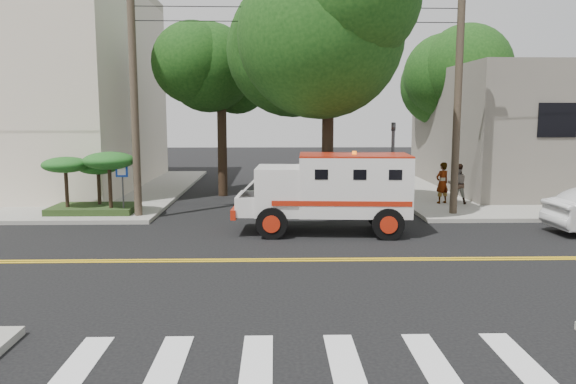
{
  "coord_description": "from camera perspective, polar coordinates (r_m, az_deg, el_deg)",
  "views": [
    {
      "loc": [
        -0.5,
        -14.74,
        3.94
      ],
      "look_at": [
        -0.11,
        1.83,
        1.6
      ],
      "focal_mm": 35.0,
      "sensor_mm": 36.0,
      "label": 1
    }
  ],
  "objects": [
    {
      "name": "pedestrian_b",
      "position": [
        24.55,
        16.82,
        0.81
      ],
      "size": [
        0.86,
        0.69,
        1.69
      ],
      "primitive_type": "imported",
      "rotation": [
        0.0,
        0.0,
        3.08
      ],
      "color": "gray",
      "rests_on": "sidewalk_ne"
    },
    {
      "name": "pedestrian_a",
      "position": [
        24.52,
        15.4,
        0.91
      ],
      "size": [
        0.75,
        0.64,
        1.74
      ],
      "primitive_type": "imported",
      "rotation": [
        0.0,
        0.0,
        3.58
      ],
      "color": "gray",
      "rests_on": "sidewalk_ne"
    },
    {
      "name": "building_right",
      "position": [
        32.66,
        27.14,
        5.78
      ],
      "size": [
        14.0,
        12.0,
        6.0
      ],
      "primitive_type": "cube",
      "color": "#6A645B",
      "rests_on": "sidewalk_ne"
    },
    {
      "name": "tree_left",
      "position": [
        26.67,
        -6.16,
        11.84
      ],
      "size": [
        4.48,
        4.2,
        7.7
      ],
      "color": "black",
      "rests_on": "ground"
    },
    {
      "name": "ground",
      "position": [
        15.26,
        0.59,
        -6.93
      ],
      "size": [
        100.0,
        100.0,
        0.0
      ],
      "primitive_type": "plane",
      "color": "black",
      "rests_on": "ground"
    },
    {
      "name": "palm_planter",
      "position": [
        22.57,
        -19.24,
        1.76
      ],
      "size": [
        3.52,
        2.63,
        2.36
      ],
      "color": "#1E3314",
      "rests_on": "sidewalk_nw"
    },
    {
      "name": "utility_pole_right",
      "position": [
        22.02,
        16.87,
        9.16
      ],
      "size": [
        0.28,
        0.28,
        9.0
      ],
      "primitive_type": "cylinder",
      "color": "#382D23",
      "rests_on": "ground"
    },
    {
      "name": "tree_main",
      "position": [
        21.34,
        5.47,
        16.79
      ],
      "size": [
        6.08,
        5.7,
        9.85
      ],
      "color": "black",
      "rests_on": "ground"
    },
    {
      "name": "sidewalk_nw",
      "position": [
        31.32,
        -25.85,
        0.14
      ],
      "size": [
        17.0,
        17.0,
        0.15
      ],
      "primitive_type": "cube",
      "color": "gray",
      "rests_on": "ground"
    },
    {
      "name": "sidewalk_ne",
      "position": [
        31.75,
        24.83,
        0.3
      ],
      "size": [
        17.0,
        17.0,
        0.15
      ],
      "primitive_type": "cube",
      "color": "gray",
      "rests_on": "ground"
    },
    {
      "name": "utility_pole_left",
      "position": [
        21.36,
        -15.36,
        9.26
      ],
      "size": [
        0.28,
        0.28,
        9.0
      ],
      "primitive_type": "cylinder",
      "color": "#382D23",
      "rests_on": "ground"
    },
    {
      "name": "armored_truck",
      "position": [
        18.5,
        4.41,
        0.38
      ],
      "size": [
        5.84,
        2.6,
        2.61
      ],
      "rotation": [
        0.0,
        0.0,
        -0.06
      ],
      "color": "silver",
      "rests_on": "ground"
    },
    {
      "name": "tree_right",
      "position": [
        31.98,
        15.98,
        11.6
      ],
      "size": [
        4.8,
        4.5,
        8.2
      ],
      "color": "black",
      "rests_on": "ground"
    },
    {
      "name": "accessibility_sign",
      "position": [
        21.82,
        -16.47,
        0.93
      ],
      "size": [
        0.45,
        0.1,
        2.02
      ],
      "color": "#3F3F42",
      "rests_on": "ground"
    },
    {
      "name": "traffic_signal",
      "position": [
        20.86,
        10.58,
        3.19
      ],
      "size": [
        0.15,
        0.18,
        3.6
      ],
      "color": "#3F3F42",
      "rests_on": "ground"
    }
  ]
}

